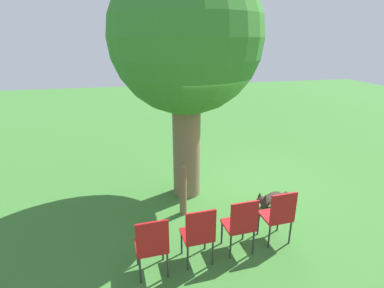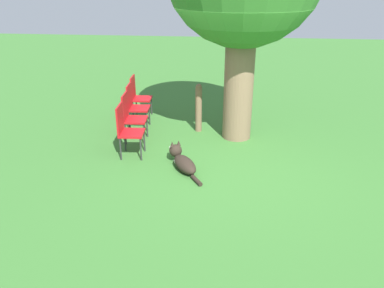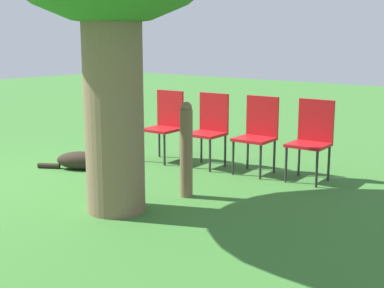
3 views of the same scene
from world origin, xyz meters
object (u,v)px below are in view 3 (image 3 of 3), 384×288
(red_chair_0, at_px, (166,121))
(red_chair_3, at_px, (312,135))
(red_chair_2, at_px, (258,130))
(red_chair_1, at_px, (209,126))
(fence_post, at_px, (186,149))
(dog, at_px, (88,159))

(red_chair_0, height_order, red_chair_3, same)
(red_chair_0, height_order, red_chair_2, same)
(red_chair_1, bearing_deg, red_chair_3, 94.59)
(red_chair_0, distance_m, red_chair_3, 2.07)
(fence_post, xyz_separation_m, red_chair_0, (-1.16, -1.34, 0.02))
(dog, height_order, fence_post, fence_post)
(red_chair_2, bearing_deg, dog, -58.41)
(red_chair_0, bearing_deg, dog, -24.50)
(red_chair_0, relative_size, red_chair_3, 1.00)
(red_chair_2, bearing_deg, red_chair_0, -85.41)
(fence_post, xyz_separation_m, red_chair_3, (-1.46, 0.71, 0.02))
(red_chair_1, distance_m, red_chair_2, 0.69)
(fence_post, bearing_deg, red_chair_0, -130.85)
(red_chair_0, xyz_separation_m, red_chair_1, (-0.10, 0.68, 0.00))
(dog, xyz_separation_m, fence_post, (0.11, 1.74, 0.38))
(fence_post, relative_size, red_chair_3, 1.07)
(red_chair_2, bearing_deg, red_chair_1, -85.41)
(fence_post, distance_m, red_chair_3, 1.62)
(dog, distance_m, fence_post, 1.78)
(fence_post, relative_size, red_chair_2, 1.07)
(dog, distance_m, red_chair_2, 2.20)
(fence_post, xyz_separation_m, red_chair_1, (-1.26, -0.66, 0.02))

